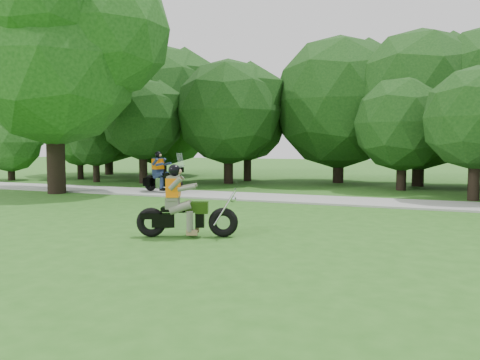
% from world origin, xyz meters
% --- Properties ---
extents(ground, '(100.00, 100.00, 0.00)m').
position_xyz_m(ground, '(0.00, 0.00, 0.00)').
color(ground, '#2A611B').
rests_on(ground, ground).
extents(walkway, '(60.00, 2.20, 0.06)m').
position_xyz_m(walkway, '(0.00, 8.00, 0.03)').
color(walkway, gray).
rests_on(walkway, ground).
extents(tree_line, '(39.74, 12.43, 7.76)m').
position_xyz_m(tree_line, '(1.25, 14.58, 3.61)').
color(tree_line, black).
rests_on(tree_line, ground).
extents(big_tree_west, '(8.64, 6.56, 9.96)m').
position_xyz_m(big_tree_west, '(-10.54, 6.85, 5.76)').
color(big_tree_west, black).
rests_on(big_tree_west, ground).
extents(chopper_motorcycle, '(2.04, 1.10, 1.50)m').
position_xyz_m(chopper_motorcycle, '(-1.81, 0.84, 0.55)').
color(chopper_motorcycle, black).
rests_on(chopper_motorcycle, ground).
extents(touring_motorcycle, '(2.03, 0.98, 1.57)m').
position_xyz_m(touring_motorcycle, '(-6.75, 7.99, 0.63)').
color(touring_motorcycle, black).
rests_on(touring_motorcycle, walkway).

